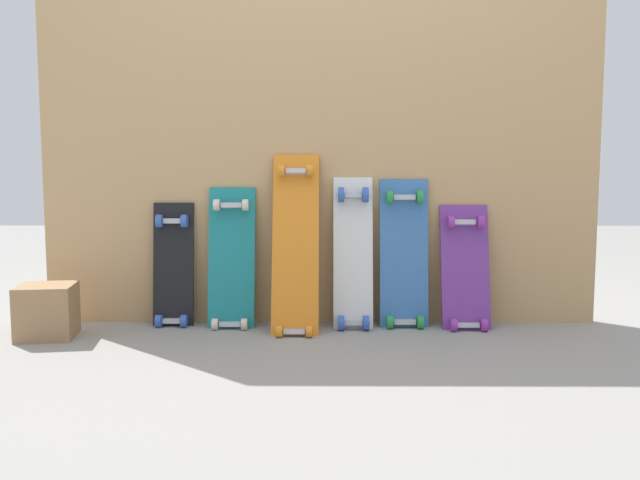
% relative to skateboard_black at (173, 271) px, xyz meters
% --- Properties ---
extents(ground_plane, '(12.00, 12.00, 0.00)m').
position_rel_skateboard_black_xyz_m(ground_plane, '(0.71, 0.01, -0.27)').
color(ground_plane, gray).
extents(plywood_wall_panel, '(2.71, 0.04, 1.85)m').
position_rel_skateboard_black_xyz_m(plywood_wall_panel, '(0.71, 0.08, 0.66)').
color(plywood_wall_panel, tan).
rests_on(plywood_wall_panel, ground).
extents(skateboard_black, '(0.19, 0.15, 0.66)m').
position_rel_skateboard_black_xyz_m(skateboard_black, '(0.00, 0.00, 0.00)').
color(skateboard_black, black).
rests_on(skateboard_black, ground).
extents(skateboard_teal, '(0.22, 0.19, 0.74)m').
position_rel_skateboard_black_xyz_m(skateboard_teal, '(0.29, -0.02, 0.03)').
color(skateboard_teal, '#197A7F').
rests_on(skateboard_teal, ground).
extents(skateboard_orange, '(0.22, 0.33, 0.90)m').
position_rel_skateboard_black_xyz_m(skateboard_orange, '(0.60, -0.10, 0.11)').
color(skateboard_orange, orange).
rests_on(skateboard_orange, ground).
extents(skateboard_white, '(0.19, 0.21, 0.78)m').
position_rel_skateboard_black_xyz_m(skateboard_white, '(0.87, -0.03, 0.06)').
color(skateboard_white, silver).
rests_on(skateboard_white, ground).
extents(skateboard_blue, '(0.23, 0.17, 0.77)m').
position_rel_skateboard_black_xyz_m(skateboard_blue, '(1.12, -0.01, 0.06)').
color(skateboard_blue, '#386BAD').
rests_on(skateboard_blue, ground).
extents(skateboard_purple, '(0.23, 0.22, 0.65)m').
position_rel_skateboard_black_xyz_m(skateboard_purple, '(1.41, -0.04, -0.01)').
color(skateboard_purple, '#6B338C').
rests_on(skateboard_purple, ground).
extents(wooden_crate, '(0.27, 0.27, 0.24)m').
position_rel_skateboard_black_xyz_m(wooden_crate, '(-0.51, -0.25, -0.15)').
color(wooden_crate, '#99724C').
rests_on(wooden_crate, ground).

